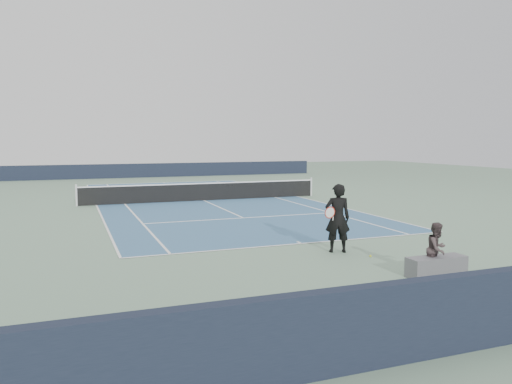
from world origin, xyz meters
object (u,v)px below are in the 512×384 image
object	(u,v)px
tennis_ball	(370,256)
spectator_bench	(437,257)
tennis_player	(337,218)
tennis_net	(204,191)

from	to	relation	value
tennis_ball	spectator_bench	distance (m)	2.29
tennis_player	spectator_bench	xyz separation A→B (m)	(0.91, -3.10, -0.53)
tennis_player	spectator_bench	bearing A→B (deg)	-73.64
tennis_net	tennis_player	xyz separation A→B (m)	(0.47, -13.27, 0.49)
tennis_ball	spectator_bench	bearing A→B (deg)	-80.96
tennis_net	tennis_player	size ratio (longest dim) A/B	6.48
tennis_net	tennis_player	bearing A→B (deg)	-87.97
tennis_net	tennis_ball	xyz separation A→B (m)	(1.03, -14.14, -0.47)
tennis_player	tennis_ball	bearing A→B (deg)	-57.57
tennis_net	tennis_player	distance (m)	13.28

